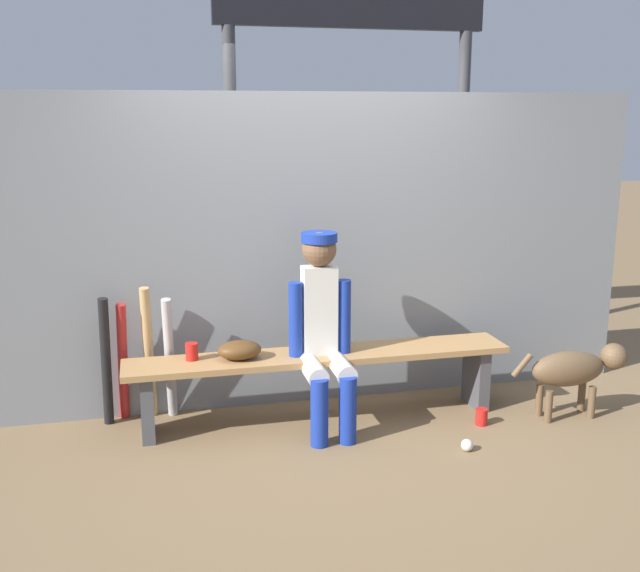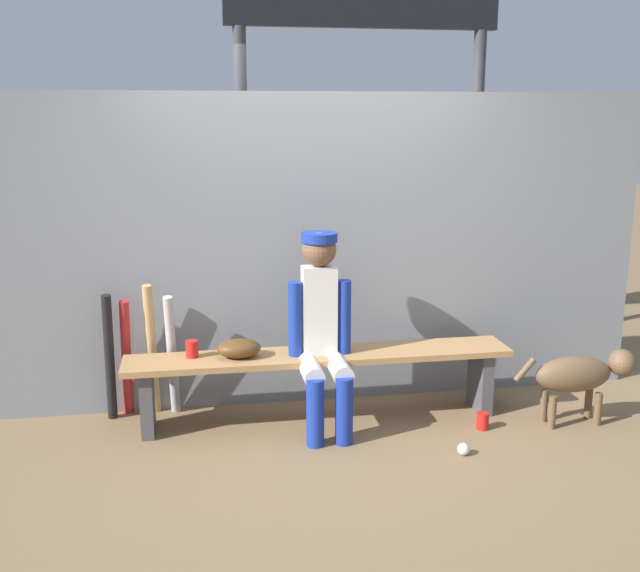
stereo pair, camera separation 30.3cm
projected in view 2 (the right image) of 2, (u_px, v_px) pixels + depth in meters
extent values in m
plane|color=brown|center=(320.00, 420.00, 5.01)|extent=(30.00, 30.00, 0.00)
cube|color=gray|center=(310.00, 252.00, 5.13)|extent=(4.78, 0.03, 2.14)
cube|color=#AD7F4C|center=(320.00, 356.00, 4.91)|extent=(2.53, 0.36, 0.04)
cube|color=#4C4C51|center=(147.00, 400.00, 4.77)|extent=(0.08, 0.29, 0.43)
cube|color=#4C4C51|center=(480.00, 380.00, 5.14)|extent=(0.08, 0.29, 0.43)
cube|color=silver|center=(319.00, 310.00, 4.83)|extent=(0.22, 0.13, 0.58)
sphere|color=brown|center=(319.00, 249.00, 4.74)|extent=(0.22, 0.22, 0.22)
cylinder|color=#193399|center=(319.00, 237.00, 4.73)|extent=(0.23, 0.23, 0.06)
cylinder|color=silver|center=(310.00, 369.00, 4.71)|extent=(0.13, 0.38, 0.13)
cylinder|color=#193399|center=(315.00, 413.00, 4.58)|extent=(0.11, 0.11, 0.43)
cylinder|color=#193399|center=(295.00, 320.00, 4.80)|extent=(0.09, 0.09, 0.49)
cylinder|color=silver|center=(338.00, 367.00, 4.74)|extent=(0.13, 0.38, 0.13)
cylinder|color=#193399|center=(344.00, 411.00, 4.61)|extent=(0.11, 0.11, 0.43)
cylinder|color=#193399|center=(344.00, 317.00, 4.85)|extent=(0.09, 0.09, 0.49)
ellipsoid|color=#593819|center=(239.00, 348.00, 4.80)|extent=(0.28, 0.20, 0.12)
cylinder|color=#B7B7BC|center=(172.00, 355.00, 5.00)|extent=(0.09, 0.21, 0.85)
cylinder|color=tan|center=(152.00, 350.00, 5.01)|extent=(0.09, 0.18, 0.92)
cylinder|color=#B22323|center=(126.00, 358.00, 4.99)|extent=(0.09, 0.20, 0.82)
cylinder|color=black|center=(110.00, 358.00, 4.92)|extent=(0.09, 0.15, 0.87)
sphere|color=white|center=(463.00, 449.00, 4.49)|extent=(0.07, 0.07, 0.07)
cylinder|color=red|center=(483.00, 421.00, 4.85)|extent=(0.08, 0.08, 0.11)
cylinder|color=red|center=(192.00, 349.00, 4.80)|extent=(0.08, 0.08, 0.11)
cylinder|color=#3F3F42|center=(243.00, 202.00, 5.88)|extent=(0.10, 0.10, 2.63)
cylinder|color=#3F3F42|center=(473.00, 198.00, 6.19)|extent=(0.10, 0.10, 2.63)
ellipsoid|color=brown|center=(573.00, 374.00, 4.88)|extent=(0.52, 0.20, 0.24)
sphere|color=brown|center=(622.00, 363.00, 4.93)|extent=(0.18, 0.18, 0.18)
cylinder|color=brown|center=(525.00, 370.00, 4.82)|extent=(0.15, 0.04, 0.16)
cylinder|color=brown|center=(588.00, 402.00, 5.02)|extent=(0.05, 0.05, 0.22)
cylinder|color=brown|center=(598.00, 409.00, 4.91)|extent=(0.05, 0.05, 0.22)
cylinder|color=brown|center=(544.00, 405.00, 4.97)|extent=(0.05, 0.05, 0.22)
cylinder|color=brown|center=(552.00, 412.00, 4.85)|extent=(0.05, 0.05, 0.22)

